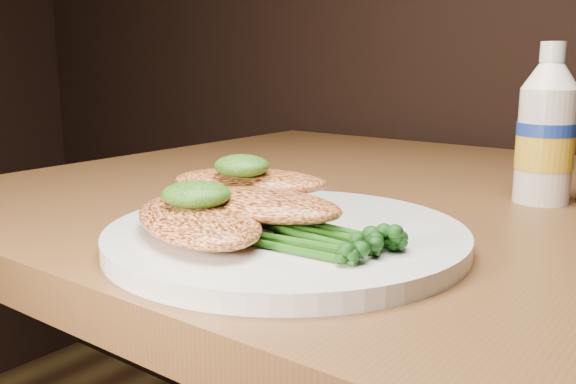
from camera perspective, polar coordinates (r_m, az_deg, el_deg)
The scene contains 8 objects.
plate at distance 0.50m, azimuth -0.15°, elevation -4.03°, with size 0.29×0.29×0.01m, color silver.
chicken_front at distance 0.48m, azimuth -8.16°, elevation -2.47°, with size 0.16×0.08×0.03m, color #E8884A.
chicken_mid at distance 0.49m, azimuth -2.88°, elevation -1.03°, with size 0.15×0.07×0.02m, color #E8884A.
chicken_back at distance 0.54m, azimuth -3.49°, elevation 0.95°, with size 0.14×0.07×0.02m, color #E8884A.
pesto_front at distance 0.48m, azimuth -8.30°, elevation -0.22°, with size 0.05×0.05×0.02m, color black.
pesto_back at distance 0.53m, azimuth -4.21°, elevation 2.38°, with size 0.05×0.04×0.02m, color black.
broccolini_bundle at distance 0.45m, azimuth 2.90°, elevation -3.61°, with size 0.13×0.10×0.02m, color #1F5412, non-canonical shape.
mayo_bottle at distance 0.69m, azimuth 22.36°, elevation 5.73°, with size 0.06×0.06×0.16m, color #F1E3CC, non-canonical shape.
Camera 1 is at (0.18, 0.42, 0.90)m, focal length 39.30 mm.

